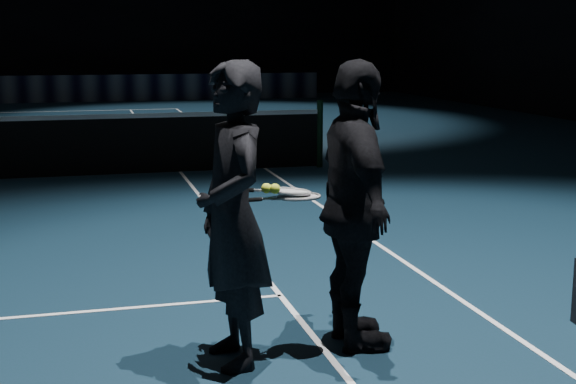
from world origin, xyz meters
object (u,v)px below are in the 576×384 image
player_b (355,207)px  racket_upper (290,191)px  tennis_balls (270,186)px  racket_lower (299,197)px  player_a (232,216)px

player_b → racket_upper: 0.47m
player_b → tennis_balls: 0.62m
racket_lower → racket_upper: bearing=141.3°
player_a → racket_lower: (0.45, 0.04, 0.09)m
player_b → racket_lower: (-0.40, -0.03, 0.09)m
player_b → tennis_balls: player_b is taller
player_a → tennis_balls: bearing=88.6°
racket_upper → player_a: bearing=-178.3°
player_a → tennis_balls: 0.31m
tennis_balls → player_a: bearing=-174.0°
player_b → racket_upper: size_ratio=2.86×
player_b → racket_upper: bearing=92.6°
player_a → racket_upper: (0.40, 0.07, 0.12)m
player_b → tennis_balls: bearing=97.2°
player_a → player_b: size_ratio=1.00×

